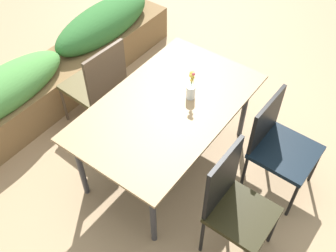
{
  "coord_description": "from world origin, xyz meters",
  "views": [
    {
      "loc": [
        -1.88,
        -1.32,
        2.96
      ],
      "look_at": [
        -0.05,
        0.02,
        0.5
      ],
      "focal_mm": 41.37,
      "sensor_mm": 36.0,
      "label": 1
    }
  ],
  "objects_px": {
    "flower_vase": "(191,88)",
    "planter_box": "(62,67)",
    "chair_near_left": "(234,202)",
    "chair_near_right": "(278,142)",
    "chair_far_side": "(98,82)",
    "dining_table": "(168,110)"
  },
  "relations": [
    {
      "from": "chair_far_side",
      "to": "planter_box",
      "type": "height_order",
      "value": "chair_far_side"
    },
    {
      "from": "chair_near_left",
      "to": "chair_far_side",
      "type": "height_order",
      "value": "chair_near_left"
    },
    {
      "from": "chair_far_side",
      "to": "chair_near_right",
      "type": "bearing_deg",
      "value": -75.65
    },
    {
      "from": "flower_vase",
      "to": "planter_box",
      "type": "height_order",
      "value": "flower_vase"
    },
    {
      "from": "chair_near_left",
      "to": "flower_vase",
      "type": "height_order",
      "value": "flower_vase"
    },
    {
      "from": "flower_vase",
      "to": "chair_near_right",
      "type": "bearing_deg",
      "value": -76.03
    },
    {
      "from": "dining_table",
      "to": "flower_vase",
      "type": "distance_m",
      "value": 0.26
    },
    {
      "from": "flower_vase",
      "to": "dining_table",
      "type": "bearing_deg",
      "value": 151.91
    },
    {
      "from": "planter_box",
      "to": "dining_table",
      "type": "bearing_deg",
      "value": -95.25
    },
    {
      "from": "chair_near_right",
      "to": "flower_vase",
      "type": "distance_m",
      "value": 0.85
    },
    {
      "from": "chair_near_left",
      "to": "planter_box",
      "type": "distance_m",
      "value": 2.43
    },
    {
      "from": "chair_far_side",
      "to": "flower_vase",
      "type": "xyz_separation_m",
      "value": [
        0.15,
        -0.95,
        0.32
      ]
    },
    {
      "from": "chair_near_right",
      "to": "flower_vase",
      "type": "height_order",
      "value": "flower_vase"
    },
    {
      "from": "chair_far_side",
      "to": "planter_box",
      "type": "xyz_separation_m",
      "value": [
        0.11,
        0.66,
        -0.19
      ]
    },
    {
      "from": "dining_table",
      "to": "chair_near_left",
      "type": "relative_size",
      "value": 1.61
    },
    {
      "from": "dining_table",
      "to": "flower_vase",
      "type": "relative_size",
      "value": 6.02
    },
    {
      "from": "dining_table",
      "to": "planter_box",
      "type": "distance_m",
      "value": 1.56
    },
    {
      "from": "dining_table",
      "to": "planter_box",
      "type": "height_order",
      "value": "dining_table"
    },
    {
      "from": "dining_table",
      "to": "chair_near_right",
      "type": "xyz_separation_m",
      "value": [
        0.37,
        -0.86,
        -0.18
      ]
    },
    {
      "from": "chair_near_right",
      "to": "planter_box",
      "type": "height_order",
      "value": "chair_near_right"
    },
    {
      "from": "dining_table",
      "to": "chair_near_left",
      "type": "height_order",
      "value": "chair_near_left"
    },
    {
      "from": "chair_far_side",
      "to": "planter_box",
      "type": "relative_size",
      "value": 0.31
    }
  ]
}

